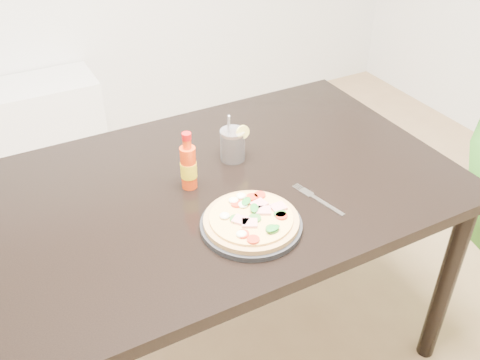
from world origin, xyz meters
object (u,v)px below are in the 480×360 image
hot_sauce_bottle (189,166)px  fork (317,199)px  plate (251,225)px  cola_cup (233,145)px  pizza (251,219)px  dining_table (222,203)px

hot_sauce_bottle → fork: bearing=-38.2°
plate → hot_sauce_bottle: hot_sauce_bottle is taller
hot_sauce_bottle → cola_cup: 0.20m
pizza → fork: 0.23m
cola_cup → fork: bearing=-70.0°
plate → dining_table: bearing=84.0°
dining_table → cola_cup: cola_cup is taller
plate → fork: size_ratio=1.46×
dining_table → plate: size_ratio=5.13×
pizza → fork: size_ratio=1.36×
pizza → fork: pizza is taller
cola_cup → fork: (0.11, -0.31, -0.05)m
dining_table → hot_sauce_bottle: hot_sauce_bottle is taller
plate → pizza: bearing=54.5°
pizza → fork: (0.22, 0.02, -0.02)m
dining_table → fork: size_ratio=7.48×
hot_sauce_bottle → pizza: bearing=-74.4°
dining_table → cola_cup: size_ratio=8.08×
dining_table → fork: (0.20, -0.21, 0.09)m
plate → cola_cup: size_ratio=1.57×
dining_table → pizza: pizza is taller
hot_sauce_bottle → fork: size_ratio=0.97×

